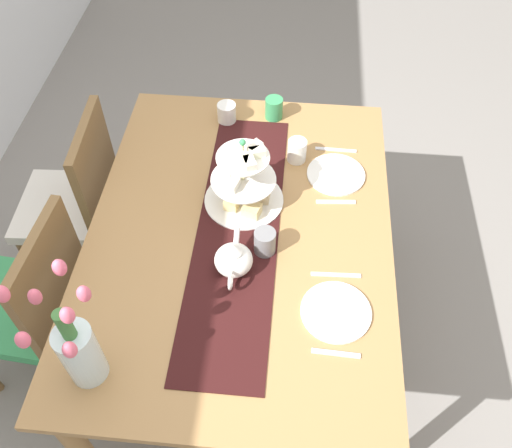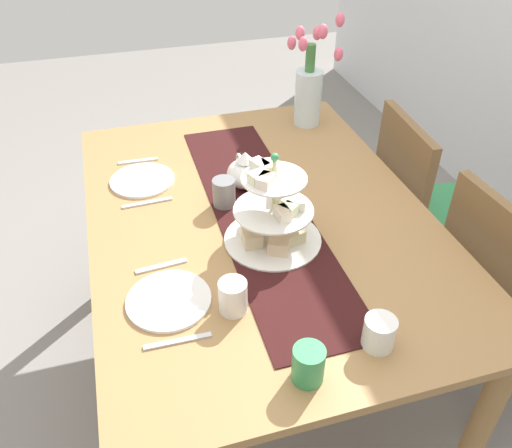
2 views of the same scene
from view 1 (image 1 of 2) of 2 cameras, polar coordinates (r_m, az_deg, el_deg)
ground_plane at (r=2.61m, az=-1.34°, el=-11.43°), size 8.00×8.00×0.00m
dining_table at (r=2.04m, az=-1.68°, el=-2.54°), size 1.52×1.10×0.77m
chair_left at (r=2.27m, az=-22.26°, el=-7.62°), size 0.45×0.45×0.91m
chair_right at (r=2.56m, az=-18.25°, el=2.70°), size 0.44×0.44×0.91m
table_runner at (r=1.96m, az=-1.92°, el=-0.70°), size 1.22×0.30×0.00m
tiered_cake_stand at (r=1.99m, az=-1.32°, el=4.24°), size 0.30×0.30×0.30m
teapot at (r=1.81m, az=-2.39°, el=-3.75°), size 0.24×0.13×0.14m
tulip_vase at (r=1.61m, az=-18.45°, el=-12.19°), size 0.21×0.21×0.45m
cream_jug at (r=2.37m, az=-3.11°, el=11.63°), size 0.08×0.08×0.08m
dinner_plate_left at (r=1.78m, az=8.43°, el=-9.15°), size 0.23×0.23×0.01m
fork_left at (r=1.71m, az=8.42°, el=-13.36°), size 0.02×0.15×0.01m
knife_left at (r=1.86m, az=8.42°, el=-5.34°), size 0.02×0.17×0.01m
dinner_plate_right at (r=2.17m, az=8.43°, el=5.20°), size 0.23×0.23×0.01m
fork_right at (r=2.07m, az=8.42°, el=2.32°), size 0.03×0.15×0.01m
knife_right at (r=2.27m, az=8.42°, el=7.76°), size 0.02×0.17×0.01m
mug_grey at (r=1.86m, az=0.94°, el=-1.88°), size 0.08×0.08×0.09m
mug_white_text at (r=2.19m, az=4.35°, el=7.73°), size 0.08×0.08×0.09m
mug_orange at (r=2.38m, az=1.90°, el=12.10°), size 0.08×0.08×0.09m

